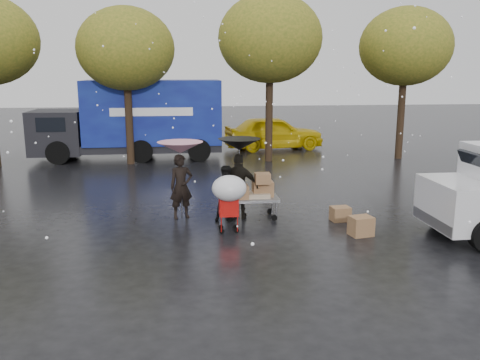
{
  "coord_description": "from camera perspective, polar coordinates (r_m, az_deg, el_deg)",
  "views": [
    {
      "loc": [
        -1.31,
        -11.88,
        3.95
      ],
      "look_at": [
        0.18,
        1.0,
        1.13
      ],
      "focal_mm": 38.0,
      "sensor_mm": 36.0,
      "label": 1
    }
  ],
  "objects": [
    {
      "name": "vendor_cart",
      "position": [
        13.67,
        1.53,
        -1.36
      ],
      "size": [
        1.52,
        0.8,
        1.27
      ],
      "color": "slate",
      "rests_on": "ground"
    },
    {
      "name": "yellow_taxi",
      "position": [
        25.81,
        3.79,
        5.33
      ],
      "size": [
        5.19,
        2.65,
        1.69
      ],
      "primitive_type": "imported",
      "rotation": [
        0.0,
        0.0,
        1.71
      ],
      "color": "#DCB90B",
      "rests_on": "ground"
    },
    {
      "name": "umbrella_pink",
      "position": [
        13.56,
        -6.73,
        3.64
      ],
      "size": [
        1.22,
        1.22,
        2.09
      ],
      "color": "#4C4C4C",
      "rests_on": "ground"
    },
    {
      "name": "blue_truck",
      "position": [
        23.42,
        -11.75,
        6.64
      ],
      "size": [
        8.3,
        2.6,
        3.5
      ],
      "color": "navy",
      "rests_on": "ground"
    },
    {
      "name": "box_ground_near",
      "position": [
        12.72,
        13.43,
        -5.04
      ],
      "size": [
        0.6,
        0.52,
        0.47
      ],
      "primitive_type": "cube",
      "rotation": [
        0.0,
        0.0,
        0.2
      ],
      "color": "olive",
      "rests_on": "ground"
    },
    {
      "name": "box_ground_far",
      "position": [
        13.83,
        11.19,
        -3.74
      ],
      "size": [
        0.53,
        0.43,
        0.38
      ],
      "primitive_type": "cube",
      "rotation": [
        0.0,
        0.0,
        0.11
      ],
      "color": "olive",
      "rests_on": "ground"
    },
    {
      "name": "person_black",
      "position": [
        13.62,
        -0.09,
        -0.72
      ],
      "size": [
        1.12,
        0.71,
        1.77
      ],
      "primitive_type": "imported",
      "rotation": [
        0.0,
        0.0,
        2.86
      ],
      "color": "black",
      "rests_on": "ground"
    },
    {
      "name": "umbrella_black",
      "position": [
        13.41,
        -0.09,
        4.02
      ],
      "size": [
        1.13,
        1.13,
        2.18
      ],
      "color": "#4C4C4C",
      "rests_on": "ground"
    },
    {
      "name": "ground",
      "position": [
        12.59,
        -0.31,
        -6.01
      ],
      "size": [
        90.0,
        90.0,
        0.0
      ],
      "primitive_type": "plane",
      "color": "black",
      "rests_on": "ground"
    },
    {
      "name": "shopping_cart",
      "position": [
        12.3,
        -1.23,
        -1.29
      ],
      "size": [
        0.84,
        0.84,
        1.46
      ],
      "color": "#B40D0A",
      "rests_on": "ground"
    },
    {
      "name": "tree_row",
      "position": [
        21.92,
        -4.55,
        15.04
      ],
      "size": [
        21.6,
        4.4,
        7.12
      ],
      "color": "black",
      "rests_on": "ground"
    },
    {
      "name": "person_middle",
      "position": [
        13.42,
        -1.4,
        -1.52
      ],
      "size": [
        0.81,
        0.67,
        1.5
      ],
      "primitive_type": "imported",
      "rotation": [
        0.0,
        0.0,
        0.16
      ],
      "color": "black",
      "rests_on": "ground"
    },
    {
      "name": "person_pink",
      "position": [
        13.76,
        -6.62,
        -0.74
      ],
      "size": [
        0.73,
        0.58,
        1.74
      ],
      "primitive_type": "imported",
      "rotation": [
        0.0,
        0.0,
        0.29
      ],
      "color": "black",
      "rests_on": "ground"
    }
  ]
}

